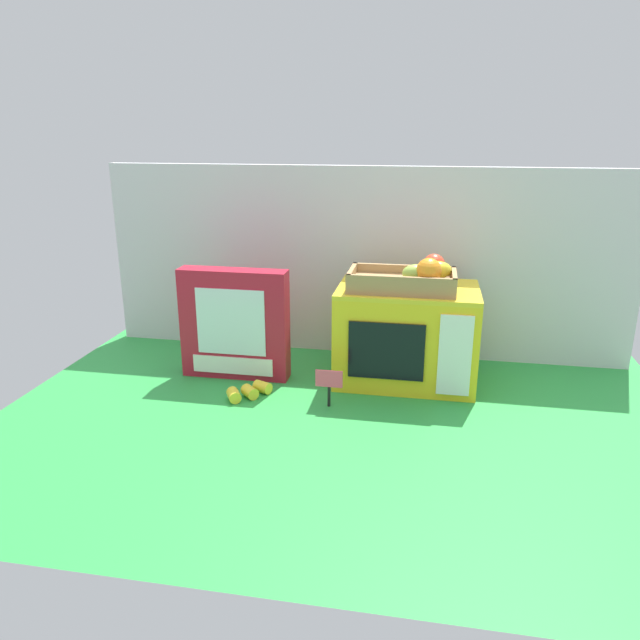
{
  "coord_description": "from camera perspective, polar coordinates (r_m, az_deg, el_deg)",
  "views": [
    {
      "loc": [
        0.2,
        -1.57,
        0.69
      ],
      "look_at": [
        -0.09,
        0.01,
        0.17
      ],
      "focal_mm": 33.72,
      "sensor_mm": 36.0,
      "label": 1
    }
  ],
  "objects": [
    {
      "name": "display_back_panel",
      "position": [
        1.87,
        4.0,
        5.48
      ],
      "size": [
        1.61,
        0.03,
        0.58
      ],
      "primitive_type": "cube",
      "color": "silver",
      "rests_on": "ground"
    },
    {
      "name": "loose_toy_banana",
      "position": [
        1.63,
        -6.77,
        -6.74
      ],
      "size": [
        0.11,
        0.12,
        0.03
      ],
      "color": "yellow",
      "rests_on": "ground"
    },
    {
      "name": "food_groups_crate",
      "position": [
        1.62,
        8.7,
        3.95
      ],
      "size": [
        0.28,
        0.16,
        0.1
      ],
      "color": "#A37F51",
      "rests_on": "toy_microwave"
    },
    {
      "name": "ground_plane",
      "position": [
        1.72,
        2.83,
        -5.74
      ],
      "size": [
        1.7,
        1.7,
        0.0
      ],
      "primitive_type": "plane",
      "color": "green",
      "rests_on": "ground"
    },
    {
      "name": "cookie_set_box",
      "position": [
        1.72,
        -8.11,
        -0.39
      ],
      "size": [
        0.31,
        0.07,
        0.32
      ],
      "color": "#B2192D",
      "rests_on": "ground"
    },
    {
      "name": "price_sign",
      "position": [
        1.54,
        0.86,
        -5.96
      ],
      "size": [
        0.07,
        0.01,
        0.1
      ],
      "color": "black",
      "rests_on": "ground"
    },
    {
      "name": "toy_microwave",
      "position": [
        1.7,
        8.19,
        -1.37
      ],
      "size": [
        0.38,
        0.26,
        0.27
      ],
      "color": "yellow",
      "rests_on": "ground"
    }
  ]
}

